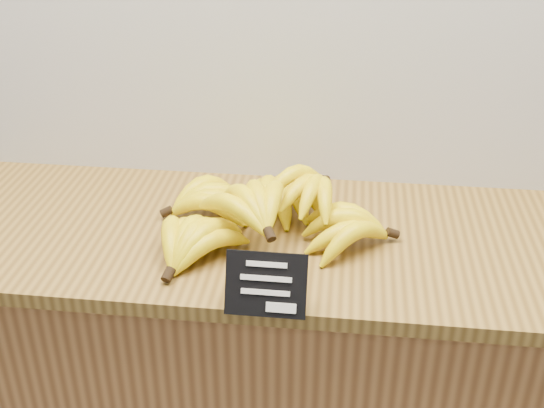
{
  "coord_description": "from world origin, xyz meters",
  "views": [
    {
      "loc": [
        0.32,
        1.56,
        1.65
      ],
      "look_at": [
        0.18,
        2.7,
        1.02
      ],
      "focal_mm": 45.0,
      "sensor_mm": 36.0,
      "label": 1
    }
  ],
  "objects": [
    {
      "name": "counter_top",
      "position": [
        0.18,
        2.75,
        0.92
      ],
      "size": [
        1.46,
        0.54,
        0.03
      ],
      "primitive_type": "cube",
      "color": "olive",
      "rests_on": "counter"
    },
    {
      "name": "banana_pile",
      "position": [
        0.16,
        2.75,
        0.98
      ],
      "size": [
        0.52,
        0.41,
        0.12
      ],
      "color": "yellow",
      "rests_on": "counter_top"
    },
    {
      "name": "counter",
      "position": [
        0.18,
        2.75,
        0.45
      ],
      "size": [
        1.34,
        0.5,
        0.9
      ],
      "primitive_type": "cube",
      "color": "#986231",
      "rests_on": "ground"
    },
    {
      "name": "chalkboard_sign",
      "position": [
        0.2,
        2.49,
        0.98
      ],
      "size": [
        0.14,
        0.05,
        0.1
      ],
      "primitive_type": "cube",
      "rotation": [
        -0.41,
        0.0,
        0.0
      ],
      "color": "black",
      "rests_on": "counter_top"
    }
  ]
}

